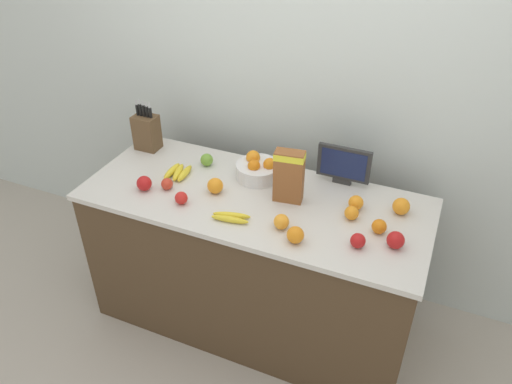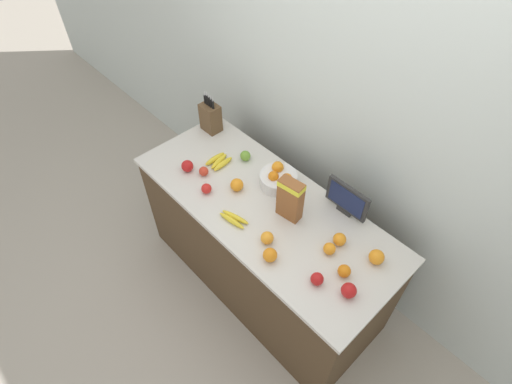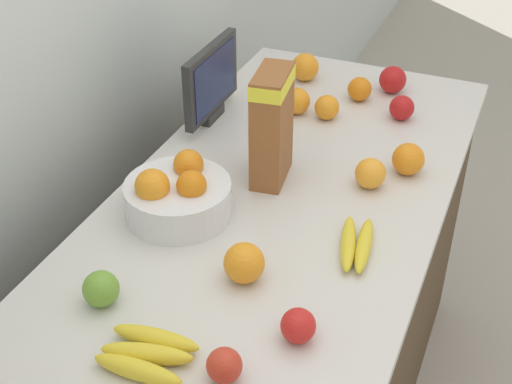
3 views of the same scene
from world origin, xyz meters
The scene contains 22 objects.
ground_plane centered at (0.00, 0.00, 0.00)m, with size 14.00×14.00×0.00m, color #B2A899.
wall_back centered at (0.00, 0.60, 1.30)m, with size 9.00×0.06×2.60m.
counter centered at (0.00, 0.00, 0.46)m, with size 1.86×0.77×0.92m.
knife_block centered at (-0.81, 0.23, 1.03)m, with size 0.14×0.11×0.32m.
small_monitor centered at (0.39, 0.32, 1.04)m, with size 0.29×0.03×0.22m.
cereal_box centered at (0.17, 0.05, 1.08)m, with size 0.16×0.10×0.29m.
fruit_bowl centered at (-0.06, 0.19, 0.97)m, with size 0.25×0.25×0.14m.
banana_bunch_left centered at (-0.48, 0.03, 0.94)m, with size 0.13×0.18×0.04m.
banana_bunch_right centered at (-0.03, -0.23, 0.94)m, with size 0.20×0.10×0.03m.
apple_by_knife_block centered at (-0.32, -0.20, 0.95)m, with size 0.07×0.07×0.07m, color red.
apple_near_bananas centered at (0.60, -0.18, 0.96)m, with size 0.07×0.07×0.07m, color red.
apple_front centered at (-0.46, -0.11, 0.95)m, with size 0.06×0.06×0.06m, color red.
apple_middle centered at (-0.57, -0.17, 0.96)m, with size 0.08×0.08×0.08m, color red.
apple_leftmost centered at (-0.38, 0.19, 0.96)m, with size 0.07×0.07×0.07m, color #6B9E33.
apple_rear centered at (0.76, -0.11, 0.96)m, with size 0.08×0.08×0.08m, color red.
orange_front_left centered at (0.52, 0.02, 0.96)m, with size 0.07×0.07×0.07m, color orange.
orange_by_cereal centered at (0.23, -0.19, 0.96)m, with size 0.08×0.08×0.08m, color orange.
orange_back_center centered at (0.67, -0.03, 0.96)m, with size 0.07×0.07×0.07m, color orange.
orange_mid_right centered at (0.74, 0.16, 0.96)m, with size 0.09×0.09×0.09m, color orange.
orange_mid_left centered at (0.32, -0.26, 0.96)m, with size 0.08×0.08×0.08m, color orange.
orange_near_bowl centered at (-0.21, -0.04, 0.96)m, with size 0.09×0.09×0.09m, color orange.
orange_front_center centered at (0.52, 0.11, 0.96)m, with size 0.08×0.08×0.08m, color orange.
Camera 2 is at (1.18, -1.17, 2.84)m, focal length 28.00 mm.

